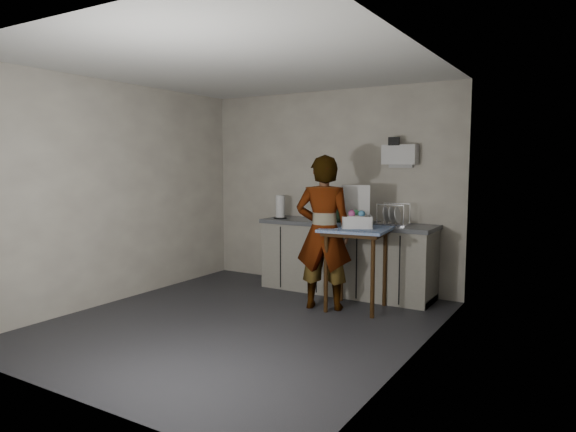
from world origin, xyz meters
The scene contains 15 objects.
ground centered at (0.00, 0.00, 0.00)m, with size 4.00×4.00×0.00m, color #2A2A2F.
wall_back centered at (0.00, 1.99, 1.30)m, with size 3.60×0.02×2.60m, color #BEB4A5.
wall_right centered at (1.79, 0.00, 1.30)m, with size 0.02×4.00×2.60m, color #BEB4A5.
wall_left centered at (-1.79, 0.00, 1.30)m, with size 0.02×4.00×2.60m, color #BEB4A5.
ceiling centered at (0.00, 0.00, 2.60)m, with size 3.60×4.00×0.01m, color white.
kitchen_counter centered at (0.40, 1.70, 0.43)m, with size 2.24×0.62×0.91m.
wall_shelf centered at (1.00, 1.92, 1.75)m, with size 0.42×0.18×0.37m.
side_table centered at (0.80, 1.10, 0.81)m, with size 0.79×0.79×0.93m.
standing_man centered at (0.47, 0.94, 0.87)m, with size 0.63×0.42×1.74m, color #B2A593.
soap_bottle centered at (0.33, 1.65, 1.05)m, with size 0.11×0.11×0.28m, color black.
soda_can centered at (0.42, 1.68, 0.98)m, with size 0.07×0.07×0.13m, color red.
dark_bottle centered at (0.09, 1.78, 1.03)m, with size 0.07×0.07×0.23m, color black.
paper_towel centered at (-0.53, 1.61, 1.06)m, with size 0.17×0.17×0.31m.
dish_rack centered at (0.99, 1.74, 0.97)m, with size 0.36×0.27×0.26m.
bakery_box centered at (0.77, 1.15, 1.03)m, with size 0.46×0.46×0.47m.
Camera 1 is at (3.09, -4.16, 1.65)m, focal length 32.00 mm.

